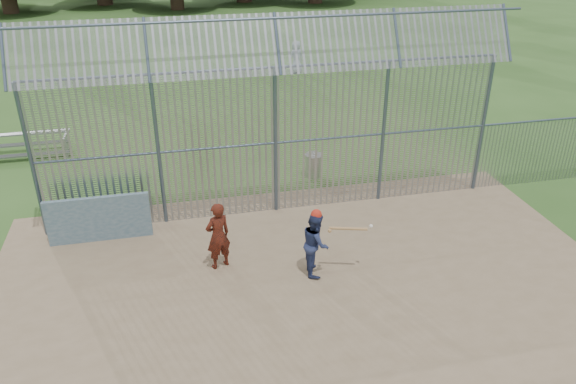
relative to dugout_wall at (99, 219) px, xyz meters
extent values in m
plane|color=#2D511E|center=(4.60, -2.90, -0.62)|extent=(120.00, 120.00, 0.00)
cube|color=#756047|center=(4.60, -3.40, -0.61)|extent=(14.00, 10.00, 0.02)
cube|color=#38566B|center=(0.00, 0.00, 0.00)|extent=(2.50, 0.12, 1.20)
imported|color=navy|center=(4.87, -2.51, 0.16)|extent=(0.66, 0.80, 1.51)
imported|color=maroon|center=(2.76, -1.82, 0.22)|extent=(0.71, 0.59, 1.65)
imported|color=gray|center=(8.52, 14.62, 0.18)|extent=(0.91, 0.76, 1.60)
sphere|color=red|center=(4.87, -2.51, 0.89)|extent=(0.24, 0.24, 0.24)
cylinder|color=#AA7F4C|center=(5.57, -2.66, 0.53)|extent=(0.83, 0.30, 0.07)
sphere|color=#AA7F4C|center=(5.14, -2.66, 0.53)|extent=(0.09, 0.09, 0.09)
sphere|color=white|center=(6.09, -2.71, 0.56)|extent=(0.09, 0.09, 0.09)
cylinder|color=#97999F|center=(6.18, 2.48, -0.27)|extent=(0.52, 0.52, 0.70)
cylinder|color=#9EA0A5|center=(6.18, 2.48, 0.10)|extent=(0.56, 0.56, 0.05)
sphere|color=#9EA0A5|center=(6.18, 2.48, 0.15)|extent=(0.10, 0.10, 0.10)
cube|color=slate|center=(-2.91, 5.76, -0.42)|extent=(3.00, 0.25, 0.05)
cube|color=slate|center=(-2.91, 6.11, -0.17)|extent=(3.00, 0.25, 0.05)
cube|color=gray|center=(-2.91, 6.46, 0.08)|extent=(3.00, 0.25, 0.05)
cube|color=gray|center=(-1.51, 6.11, -0.27)|extent=(0.06, 0.90, 0.70)
cylinder|color=#47566B|center=(-1.40, 0.60, 1.38)|extent=(0.10, 0.10, 4.00)
cylinder|color=#47566B|center=(1.60, 0.60, 1.38)|extent=(0.10, 0.10, 4.00)
cylinder|color=#47566B|center=(4.60, 0.60, 1.38)|extent=(0.10, 0.10, 4.00)
cylinder|color=#47566B|center=(7.60, 0.60, 1.38)|extent=(0.10, 0.10, 4.00)
cylinder|color=#47566B|center=(10.60, 0.60, 1.38)|extent=(0.10, 0.10, 4.00)
cylinder|color=#47566B|center=(4.60, 0.60, 3.38)|extent=(12.00, 0.07, 0.07)
cylinder|color=#47566B|center=(4.60, 0.60, 1.38)|extent=(12.00, 0.06, 0.06)
cube|color=gray|center=(4.60, 0.60, 1.38)|extent=(12.00, 0.02, 4.00)
cube|color=gray|center=(4.60, 0.23, 4.03)|extent=(12.00, 0.77, 1.31)
cylinder|color=#47566B|center=(10.60, 0.60, 0.38)|extent=(0.08, 0.08, 2.00)
camera|label=1|loc=(1.92, -12.81, 6.88)|focal=35.00mm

